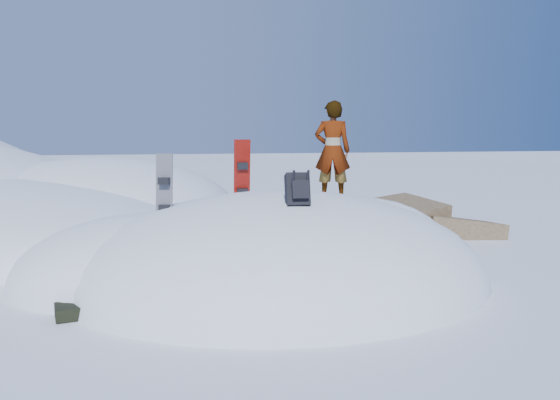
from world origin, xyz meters
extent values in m
plane|color=white|center=(0.00, 0.00, 0.00)|extent=(120.00, 120.00, 0.00)
ellipsoid|color=silver|center=(0.00, 0.00, 0.00)|extent=(7.00, 6.00, 3.00)
ellipsoid|color=silver|center=(-2.20, 0.60, 0.00)|extent=(4.40, 4.00, 2.20)
ellipsoid|color=silver|center=(1.80, 0.80, 0.00)|extent=(3.60, 3.20, 2.50)
ellipsoid|color=silver|center=(-3.50, 7.50, 0.00)|extent=(8.00, 8.00, 3.60)
cube|color=olive|center=(3.60, 3.40, 0.10)|extent=(2.82, 2.41, 1.62)
cube|color=olive|center=(5.20, 3.00, -0.10)|extent=(2.16, 1.80, 1.33)
cube|color=olive|center=(4.20, 4.60, 0.00)|extent=(2.08, 2.01, 1.10)
ellipsoid|color=silver|center=(3.20, 2.40, 0.00)|extent=(3.20, 2.40, 1.00)
cube|color=red|center=(-0.52, 0.76, 1.59)|extent=(0.29, 0.20, 1.54)
cube|color=black|center=(-0.52, 0.70, 1.90)|extent=(0.19, 0.12, 0.13)
cube|color=black|center=(-0.52, 0.70, 1.43)|extent=(0.19, 0.12, 0.13)
cube|color=black|center=(-1.88, 0.21, 1.41)|extent=(0.31, 0.25, 1.46)
cube|color=black|center=(-1.88, 0.15, 1.70)|extent=(0.20, 0.16, 0.13)
cube|color=black|center=(-1.88, 0.15, 1.26)|extent=(0.20, 0.16, 0.13)
cube|color=black|center=(0.03, -0.95, 1.62)|extent=(0.38, 0.41, 0.54)
cube|color=black|center=(0.03, -1.11, 1.64)|extent=(0.26, 0.21, 0.29)
cylinder|color=black|center=(-0.08, -1.09, 1.75)|extent=(0.04, 0.20, 0.36)
cylinder|color=black|center=(0.14, -1.09, 1.75)|extent=(0.04, 0.20, 0.36)
cube|color=black|center=(-3.08, -1.21, 0.09)|extent=(0.68, 0.53, 0.17)
cube|color=black|center=(-2.79, -1.02, 0.17)|extent=(0.40, 0.35, 0.11)
imported|color=slate|center=(1.27, 1.09, 2.14)|extent=(0.78, 0.63, 1.86)
camera|label=1|loc=(-2.10, -8.75, 2.44)|focal=35.00mm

